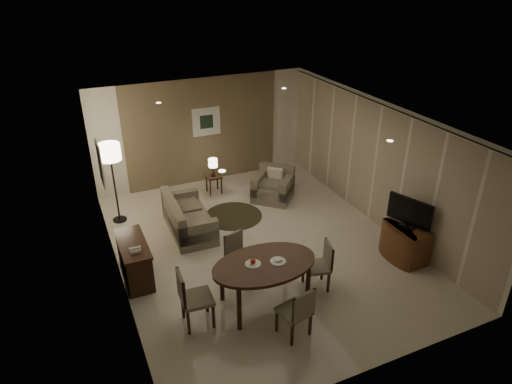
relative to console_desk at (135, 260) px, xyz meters
name	(u,v)px	position (x,y,z in m)	size (l,w,h in m)	color
room_shell	(252,179)	(2.49, 0.40, 0.98)	(5.50, 7.00, 2.70)	beige
taupe_accent	(203,131)	(2.49, 3.48, 0.98)	(3.96, 0.03, 2.70)	#78654A
curtain_wall	(375,165)	(5.17, 0.00, 0.95)	(0.08, 6.70, 2.58)	#C0AE96
curtain_rod	(383,105)	(5.17, 0.00, 2.27)	(0.03, 0.03, 6.80)	black
art_back_frame	(206,122)	(2.59, 3.46, 1.23)	(0.72, 0.03, 0.72)	silver
art_back_canvas	(207,122)	(2.59, 3.44, 1.23)	(0.34, 0.01, 0.34)	black
art_left_frame	(100,163)	(-0.23, 1.20, 1.48)	(0.03, 0.60, 0.80)	silver
art_left_canvas	(101,163)	(-0.21, 1.20, 1.48)	(0.01, 0.46, 0.64)	gray
downlight_nl	(222,171)	(1.09, -1.80, 2.31)	(0.10, 0.10, 0.01)	white
downlight_nr	(390,141)	(3.89, -1.80, 2.31)	(0.10, 0.10, 0.01)	white
downlight_fl	(159,103)	(1.09, 1.80, 2.31)	(0.10, 0.10, 0.01)	white
downlight_fr	(284,88)	(3.89, 1.80, 2.31)	(0.10, 0.10, 0.01)	white
console_desk	(135,260)	(0.00, 0.00, 0.00)	(0.48, 1.20, 0.75)	#432515
telephone	(135,249)	(0.00, -0.30, 0.43)	(0.20, 0.14, 0.09)	white
tv_cabinet	(405,242)	(4.89, -1.50, -0.03)	(0.48, 0.90, 0.70)	brown
flat_tv	(410,212)	(4.87, -1.50, 0.65)	(0.06, 0.88, 0.60)	black
dining_table	(264,284)	(1.83, -1.61, 0.04)	(1.77, 1.10, 0.83)	#432515
chair_near	(294,310)	(1.95, -2.41, 0.08)	(0.44, 0.44, 0.91)	gray
chair_far	(240,258)	(1.74, -0.78, 0.06)	(0.42, 0.42, 0.87)	gray
chair_left	(197,298)	(0.67, -1.58, 0.12)	(0.48, 0.48, 1.00)	gray
chair_right	(316,266)	(2.85, -1.57, 0.07)	(0.43, 0.43, 0.88)	gray
plate_a	(253,264)	(1.65, -1.56, 0.46)	(0.26, 0.26, 0.02)	white
plate_b	(278,261)	(2.05, -1.66, 0.46)	(0.26, 0.26, 0.02)	white
fruit_apple	(253,261)	(1.65, -1.56, 0.51)	(0.09, 0.09, 0.09)	red
napkin	(278,260)	(2.05, -1.66, 0.48)	(0.12, 0.08, 0.03)	white
round_rug	(233,216)	(2.45, 1.37, -0.37)	(1.30, 1.30, 0.01)	#3D3622
sofa	(189,215)	(1.36, 1.16, 0.01)	(0.82, 1.63, 0.77)	gray
armchair	(273,185)	(3.63, 1.75, 0.01)	(0.88, 0.83, 0.78)	gray
side_table	(214,184)	(2.45, 2.67, -0.15)	(0.36, 0.36, 0.46)	#311E10
table_lamp	(213,167)	(2.45, 2.67, 0.33)	(0.22, 0.22, 0.50)	#FFEAC1
floor_lamp	(114,184)	(0.06, 2.25, 0.54)	(0.46, 0.46, 1.82)	#FFE5B7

